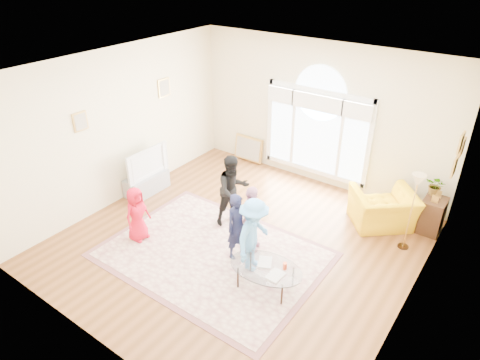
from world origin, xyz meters
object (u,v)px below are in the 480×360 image
Objects in this scene: area_rug at (213,254)px; television at (144,162)px; tv_console at (147,183)px; armchair at (383,209)px; coffee_table at (266,268)px.

television is (-2.59, 0.89, 0.74)m from area_rug.
tv_console is 0.88× the size of television.
area_rug is 3.42m from armchair.
area_rug is at bearing 10.93° from armchair.
armchair reaches higher than area_rug.
area_rug is 3.18× the size of television.
area_rug is 2.75m from tv_console.
armchair is (4.70, 1.79, 0.16)m from tv_console.
television reaches higher than armchair.
television is at bearing 161.03° from area_rug.
television is (0.01, -0.00, 0.54)m from tv_console.
television is 3.96m from coffee_table.
television reaches higher than area_rug.
area_rug is 2.80× the size of coffee_table.
area_rug is at bearing -18.97° from television.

